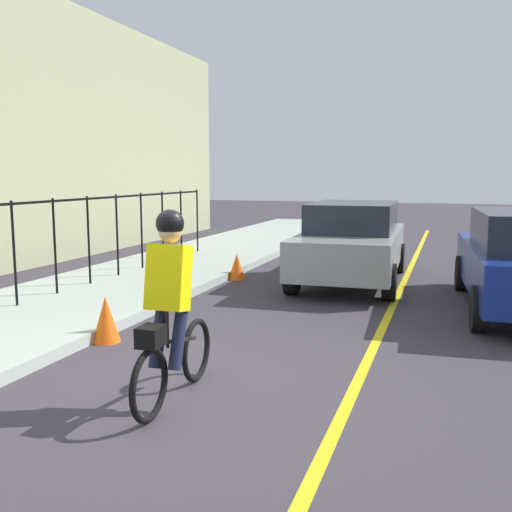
{
  "coord_description": "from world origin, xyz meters",
  "views": [
    {
      "loc": [
        -5.12,
        -2.45,
        2.14
      ],
      "look_at": [
        2.54,
        0.13,
        1.0
      ],
      "focal_mm": 40.8,
      "sensor_mm": 36.0,
      "label": 1
    }
  ],
  "objects_px": {
    "parked_sedan_rear": "(352,241)",
    "traffic_cone_near": "(106,319)",
    "cyclist_lead": "(170,308)",
    "traffic_cone_far": "(237,267)"
  },
  "relations": [
    {
      "from": "parked_sedan_rear",
      "to": "traffic_cone_near",
      "type": "distance_m",
      "value": 5.73
    },
    {
      "from": "cyclist_lead",
      "to": "traffic_cone_near",
      "type": "distance_m",
      "value": 2.38
    },
    {
      "from": "parked_sedan_rear",
      "to": "traffic_cone_far",
      "type": "height_order",
      "value": "parked_sedan_rear"
    },
    {
      "from": "traffic_cone_near",
      "to": "parked_sedan_rear",
      "type": "bearing_deg",
      "value": -23.55
    },
    {
      "from": "cyclist_lead",
      "to": "traffic_cone_far",
      "type": "height_order",
      "value": "cyclist_lead"
    },
    {
      "from": "traffic_cone_far",
      "to": "cyclist_lead",
      "type": "bearing_deg",
      "value": -164.87
    },
    {
      "from": "parked_sedan_rear",
      "to": "traffic_cone_far",
      "type": "bearing_deg",
      "value": -79.87
    },
    {
      "from": "cyclist_lead",
      "to": "traffic_cone_far",
      "type": "bearing_deg",
      "value": 13.63
    },
    {
      "from": "cyclist_lead",
      "to": "traffic_cone_near",
      "type": "relative_size",
      "value": 3.04
    },
    {
      "from": "cyclist_lead",
      "to": "traffic_cone_near",
      "type": "bearing_deg",
      "value": 46.58
    }
  ]
}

